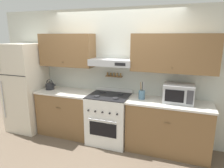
{
  "coord_description": "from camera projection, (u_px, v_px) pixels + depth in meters",
  "views": [
    {
      "loc": [
        1.26,
        -3.09,
        2.05
      ],
      "look_at": [
        0.07,
        0.25,
        1.18
      ],
      "focal_mm": 32.0,
      "sensor_mm": 36.0,
      "label": 1
    }
  ],
  "objects": [
    {
      "name": "counter_left",
      "position": [
        67.0,
        112.0,
        4.21
      ],
      "size": [
        1.15,
        0.62,
        0.93
      ],
      "color": "brown",
      "rests_on": "ground_plane"
    },
    {
      "name": "refrigerator",
      "position": [
        26.0,
        88.0,
        4.34
      ],
      "size": [
        0.71,
        0.75,
        1.88
      ],
      "color": "beige",
      "rests_on": "ground_plane"
    },
    {
      "name": "tea_kettle",
      "position": [
        50.0,
        86.0,
        4.23
      ],
      "size": [
        0.23,
        0.18,
        0.22
      ],
      "color": "#232326",
      "rests_on": "counter_left"
    },
    {
      "name": "ground_plane",
      "position": [
        104.0,
        148.0,
        3.72
      ],
      "size": [
        16.0,
        16.0,
        0.0
      ],
      "primitive_type": "plane",
      "color": "brown"
    },
    {
      "name": "counter_right",
      "position": [
        168.0,
        127.0,
        3.54
      ],
      "size": [
        1.44,
        0.62,
        0.93
      ],
      "color": "brown",
      "rests_on": "ground_plane"
    },
    {
      "name": "stove_range",
      "position": [
        109.0,
        119.0,
        3.86
      ],
      "size": [
        0.76,
        0.68,
        1.01
      ],
      "color": "white",
      "rests_on": "ground_plane"
    },
    {
      "name": "wall_back",
      "position": [
        117.0,
        67.0,
        3.89
      ],
      "size": [
        5.2,
        0.46,
        2.55
      ],
      "color": "silver",
      "rests_on": "ground_plane"
    },
    {
      "name": "microwave",
      "position": [
        178.0,
        94.0,
        3.38
      ],
      "size": [
        0.5,
        0.35,
        0.32
      ],
      "color": "#ADAFB5",
      "rests_on": "counter_right"
    },
    {
      "name": "utensil_crock",
      "position": [
        142.0,
        94.0,
        3.58
      ],
      "size": [
        0.11,
        0.11,
        0.31
      ],
      "color": "slate",
      "rests_on": "counter_right"
    }
  ]
}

